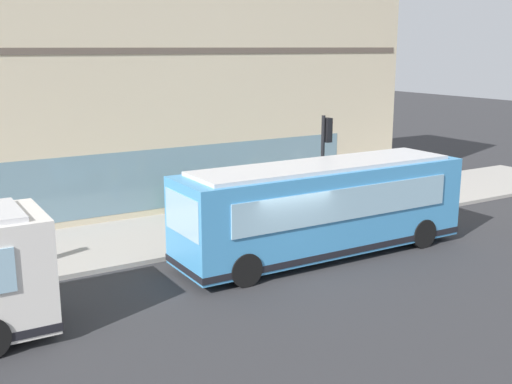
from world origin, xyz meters
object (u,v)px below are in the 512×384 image
Objects in this scene: pedestrian_by_light_pole at (394,182)px; pedestrian_near_building_entrance at (235,210)px; newspaper_vending_box at (180,206)px; traffic_light_near_corner at (325,149)px; city_bus_nearside at (323,209)px; pedestrian_walking_along_curb at (306,185)px; pedestrian_near_hydrant at (181,211)px; fire_hydrant at (315,204)px.

pedestrian_near_building_entrance is (-0.88, 8.31, 0.09)m from pedestrian_by_light_pole.
pedestrian_by_light_pole reaches higher than newspaper_vending_box.
city_bus_nearside is at bearing 141.55° from traffic_light_near_corner.
pedestrian_near_building_entrance is (-2.37, 4.74, 0.10)m from pedestrian_walking_along_curb.
pedestrian_near_hydrant is at bearing 156.15° from newspaper_vending_box.
traffic_light_near_corner is 4.28m from pedestrian_near_building_entrance.
traffic_light_near_corner is at bearing 101.78° from pedestrian_by_light_pole.
pedestrian_walking_along_curb is at bearing -77.55° from pedestrian_near_hydrant.
pedestrian_near_building_entrance is at bearing 89.31° from traffic_light_near_corner.
newspaper_vending_box is at bearing -23.85° from pedestrian_near_hydrant.
pedestrian_by_light_pole is 1.01× the size of pedestrian_walking_along_curb.
pedestrian_walking_along_curb is 0.91× the size of pedestrian_near_building_entrance.
pedestrian_near_building_entrance is (2.66, 1.78, -0.40)m from city_bus_nearside.
pedestrian_near_building_entrance is (0.05, 3.86, -1.85)m from traffic_light_near_corner.
pedestrian_near_building_entrance is at bearing 96.05° from pedestrian_by_light_pole.
city_bus_nearside is 4.99m from pedestrian_near_hydrant.
pedestrian_by_light_pole reaches higher than fire_hydrant.
city_bus_nearside is 3.64m from traffic_light_near_corner.
pedestrian_near_hydrant is (-0.34, 6.07, 0.62)m from fire_hydrant.
pedestrian_near_hydrant is at bearing 89.50° from pedestrian_by_light_pole.
fire_hydrant is at bearing 164.76° from pedestrian_walking_along_curb.
pedestrian_near_hydrant is (1.01, 5.47, -1.87)m from traffic_light_near_corner.
pedestrian_walking_along_curb is at bearing 67.30° from pedestrian_by_light_pole.
pedestrian_walking_along_curb is at bearing -20.11° from traffic_light_near_corner.
pedestrian_near_building_entrance is (-0.97, -1.61, 0.02)m from pedestrian_near_hydrant.
pedestrian_near_hydrant is at bearing 43.11° from city_bus_nearside.
traffic_light_near_corner is 6.11m from newspaper_vending_box.
traffic_light_near_corner reaches higher than pedestrian_by_light_pole.
city_bus_nearside is at bearing -159.86° from newspaper_vending_box.
newspaper_vending_box is (2.64, 8.79, -0.46)m from pedestrian_by_light_pole.
traffic_light_near_corner is 2.58× the size of pedestrian_walking_along_curb.
traffic_light_near_corner is (2.61, -2.08, 1.45)m from city_bus_nearside.
pedestrian_walking_along_curb is (5.03, -2.96, -0.50)m from city_bus_nearside.
traffic_light_near_corner is 5.87m from pedestrian_near_hydrant.
pedestrian_near_hydrant is 1.88m from pedestrian_near_building_entrance.
fire_hydrant is 1.23m from pedestrian_walking_along_curb.
pedestrian_near_building_entrance is 3.60m from newspaper_vending_box.
fire_hydrant is 4.68m from pedestrian_near_building_entrance.
fire_hydrant is at bearing -33.96° from city_bus_nearside.
city_bus_nearside is 13.59× the size of fire_hydrant.
pedestrian_by_light_pole is (0.93, -4.45, -1.94)m from traffic_light_near_corner.
newspaper_vending_box is (3.57, 4.34, -2.40)m from traffic_light_near_corner.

